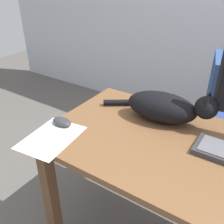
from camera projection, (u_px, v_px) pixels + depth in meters
name	position (u px, v px, depth m)	size (l,w,h in m)	color
desk	(191.00, 171.00, 1.14)	(1.38, 0.71, 0.73)	brown
cat	(166.00, 107.00, 1.27)	(0.61, 0.21, 0.20)	black
computer_mouse	(62.00, 122.00, 1.27)	(0.11, 0.06, 0.04)	#333338
paper_sheet	(51.00, 137.00, 1.18)	(0.21, 0.30, 0.00)	white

